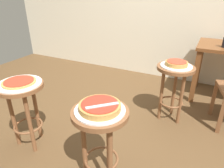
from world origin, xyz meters
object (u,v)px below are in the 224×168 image
Objects in this scene: stool_middle at (23,101)px; stool_leftside at (174,80)px; stool_foreground at (101,130)px; pizza_foreground at (100,106)px; serving_plate_leftside at (176,66)px; serving_plate_middle at (19,84)px; pizza_middle at (19,82)px; pizza_leftside at (177,63)px; pizza_server_knife at (102,105)px; serving_plate_foreground at (100,110)px.

stool_middle and stool_leftside have the same top height.
stool_leftside is (0.30, 1.11, 0.00)m from stool_foreground.
serving_plate_leftside is at bearing 75.04° from pizza_foreground.
serving_plate_middle is 1.33× the size of pizza_middle.
stool_leftside is at bearing 43.06° from pizza_middle.
serving_plate_leftside is (0.30, 1.11, -0.03)m from pizza_foreground.
pizza_leftside is 1.16m from pizza_server_knife.
serving_plate_middle is at bearing 130.99° from pizza_server_knife.
pizza_foreground is 0.85m from stool_middle.
stool_leftside is 0.17m from serving_plate_leftside.
serving_plate_middle reaches higher than stool_middle.
pizza_leftside is at bearing 43.06° from serving_plate_middle.
serving_plate_middle is at bearing -136.94° from pizza_leftside.
serving_plate_leftside reaches higher than stool_leftside.
stool_leftside is at bearing 75.04° from serving_plate_foreground.
serving_plate_leftside is (1.12, 1.05, -0.02)m from pizza_middle.
pizza_server_knife reaches higher than pizza_foreground.
pizza_middle is 1.54m from pizza_leftside.
serving_plate_foreground is 0.07m from pizza_server_knife.
serving_plate_middle reaches higher than stool_foreground.
pizza_server_knife is at bearing -5.14° from stool_middle.
pizza_leftside is at bearing 75.04° from stool_foreground.
serving_plate_foreground is 0.53× the size of stool_middle.
serving_plate_foreground is 0.85m from stool_middle.
stool_leftside is (0.30, 1.11, -0.17)m from serving_plate_foreground.
pizza_foreground is at bearing -104.96° from pizza_leftside.
pizza_foreground is 1.14m from pizza_leftside.
pizza_foreground is at bearing 0.00° from stool_foreground.
pizza_server_knife is (0.86, -0.08, 0.22)m from stool_middle.
stool_leftside is at bearing 45.00° from pizza_leftside.
stool_leftside is at bearing 75.04° from stool_foreground.
stool_foreground is 1.87× the size of serving_plate_foreground.
serving_plate_foreground is 1.16m from stool_leftside.
pizza_server_knife is at bearing -103.27° from stool_leftside.
serving_plate_foreground is at bearing -3.94° from pizza_middle.
serving_plate_middle is at bearing 90.00° from stool_middle.
serving_plate_leftside is at bearing -153.43° from stool_leftside.
serving_plate_foreground is 0.93× the size of serving_plate_middle.
stool_leftside is (1.12, 1.05, 0.00)m from stool_middle.
serving_plate_middle is (-0.83, 0.06, 0.00)m from serving_plate_foreground.
pizza_middle reaches higher than stool_foreground.
pizza_leftside reaches higher than serving_plate_middle.
serving_plate_leftside is (1.12, 1.05, 0.17)m from stool_middle.
pizza_server_knife is (0.86, -0.08, 0.06)m from serving_plate_middle.
stool_middle is at bearing 176.06° from serving_plate_foreground.
serving_plate_foreground and serving_plate_middle have the same top height.
pizza_server_knife is (0.03, -0.02, 0.06)m from serving_plate_foreground.
pizza_foreground is at bearing -104.96° from serving_plate_leftside.
stool_middle is (-0.83, 0.06, 0.00)m from stool_foreground.
pizza_middle is (0.00, 0.00, 0.02)m from serving_plate_middle.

